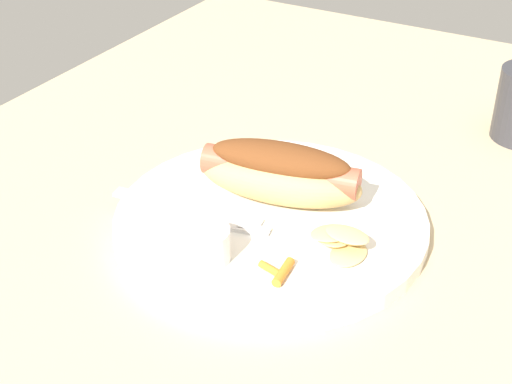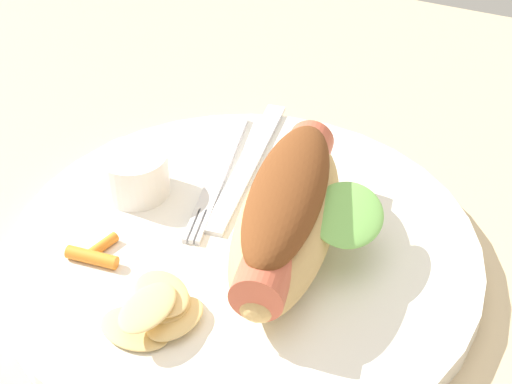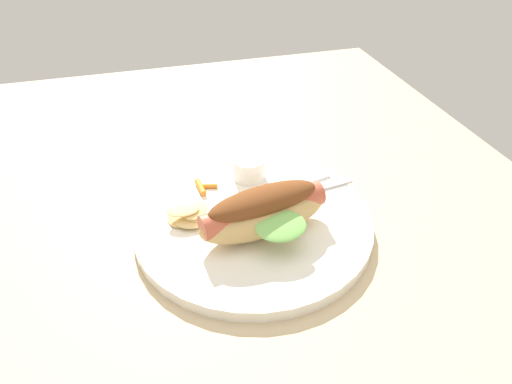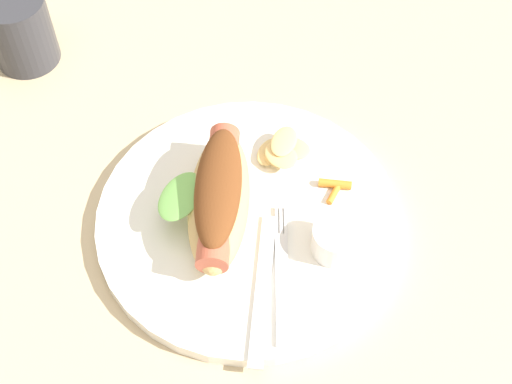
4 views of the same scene
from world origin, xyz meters
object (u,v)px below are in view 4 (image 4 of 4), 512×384
Objects in this scene: knife at (263,288)px; carrot_garnish at (335,187)px; plate at (249,220)px; sauce_ramekin at (336,240)px; chips_pile at (282,150)px; drinking_cup at (20,31)px; hot_dog at (218,196)px; fork at (282,276)px.

knife is 4.60× the size of carrot_garnish.
sauce_ramekin is at bearing -11.43° from plate.
carrot_garnish reaches higher than plate.
chips_pile is (-1.54, 15.84, 0.80)cm from knife.
knife is (3.21, -7.70, 0.98)cm from plate.
carrot_garnish is at bearing -17.18° from drinking_cup.
chips_pile reaches higher than plate.
plate is 8.40cm from knife.
sauce_ramekin is 44.69cm from drinking_cup.
drinking_cup reaches higher than hot_dog.
drinking_cup is (-39.22, 12.13, 2.30)cm from carrot_garnish.
fork and knife have the same top height.
chips_pile is 1.78× the size of carrot_garnish.
fork is at bearing -32.92° from drinking_cup.
sauce_ramekin is at bearing -106.40° from hot_dog.
knife is at bearing -35.84° from drinking_cup.
carrot_garnish is at bearing 33.21° from plate.
sauce_ramekin is 0.54× the size of drinking_cup.
knife reaches higher than plate.
fork is at bearing -50.00° from knife.
knife is at bearing -109.89° from carrot_garnish.
chips_pile is at bearing -0.69° from fork.
sauce_ramekin reaches higher than fork.
drinking_cup is (-34.57, 24.97, 2.52)cm from knife.
drinking_cup is at bearing 151.16° from plate.
hot_dog is 5.02× the size of carrot_garnish.
sauce_ramekin reaches higher than knife.
carrot_garnish is 0.40× the size of drinking_cup.
sauce_ramekin is at bearing -58.35° from fork.
carrot_garnish is (-1.18, 6.97, -1.16)cm from sauce_ramekin.
hot_dog reaches higher than fork.
drinking_cup reaches higher than fork.
plate is 1.93× the size of knife.
hot_dog is 1.09× the size of knife.
fork is 1.72× the size of drinking_cup.
sauce_ramekin is at bearing -80.41° from carrot_garnish.
plate is at bearing -28.84° from drinking_cup.
plate is 1.76× the size of hot_dog.
fork is 4.28× the size of carrot_garnish.
hot_dog is (-2.85, -0.52, 3.96)cm from plate.
sauce_ramekin reaches higher than carrot_garnish.
drinking_cup reaches higher than carrot_garnish.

